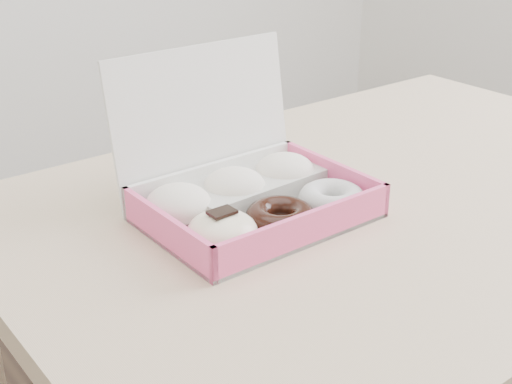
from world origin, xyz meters
TOP-DOWN VIEW (x-y plane):
  - table at (0.00, 0.00)m, footprint 1.20×0.80m
  - donut_box at (-0.22, 0.05)m, footprint 0.31×0.27m
  - newspapers at (-0.18, 0.13)m, footprint 0.24×0.19m

SIDE VIEW (x-z plane):
  - table at x=0.00m, z-range 0.30..1.05m
  - newspapers at x=-0.18m, z-range 0.75..0.79m
  - donut_box at x=-0.22m, z-range 0.67..0.90m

